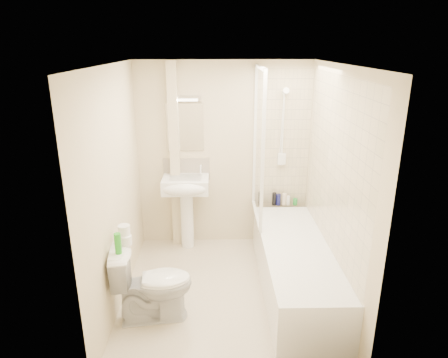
{
  "coord_description": "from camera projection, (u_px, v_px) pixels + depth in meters",
  "views": [
    {
      "loc": [
        -0.1,
        -3.72,
        2.58
      ],
      "look_at": [
        -0.02,
        0.2,
        1.25
      ],
      "focal_mm": 32.0,
      "sensor_mm": 36.0,
      "label": 1
    }
  ],
  "objects": [
    {
      "name": "floor",
      "position": [
        226.0,
        293.0,
        4.36
      ],
      "size": [
        2.5,
        2.5,
        0.0
      ],
      "primitive_type": "plane",
      "color": "beige",
      "rests_on": "ground"
    },
    {
      "name": "wall_back",
      "position": [
        223.0,
        156.0,
        5.15
      ],
      "size": [
        2.2,
        0.02,
        2.4
      ],
      "primitive_type": "cube",
      "color": "beige",
      "rests_on": "ground"
    },
    {
      "name": "wall_left",
      "position": [
        115.0,
        191.0,
        3.95
      ],
      "size": [
        0.02,
        2.5,
        2.4
      ],
      "primitive_type": "cube",
      "color": "beige",
      "rests_on": "ground"
    },
    {
      "name": "wall_right",
      "position": [
        336.0,
        189.0,
        3.99
      ],
      "size": [
        0.02,
        2.5,
        2.4
      ],
      "primitive_type": "cube",
      "color": "beige",
      "rests_on": "ground"
    },
    {
      "name": "ceiling",
      "position": [
        226.0,
        65.0,
        3.58
      ],
      "size": [
        2.2,
        2.5,
        0.02
      ],
      "primitive_type": "cube",
      "color": "white",
      "rests_on": "wall_back"
    },
    {
      "name": "tile_back",
      "position": [
        282.0,
        139.0,
        5.08
      ],
      "size": [
        0.7,
        0.01,
        1.75
      ],
      "primitive_type": "cube",
      "color": "beige",
      "rests_on": "wall_back"
    },
    {
      "name": "tile_right",
      "position": [
        336.0,
        166.0,
        3.95
      ],
      "size": [
        0.01,
        2.1,
        1.75
      ],
      "primitive_type": "cube",
      "color": "beige",
      "rests_on": "wall_right"
    },
    {
      "name": "pipe_boxing",
      "position": [
        175.0,
        158.0,
        5.08
      ],
      "size": [
        0.12,
        0.12,
        2.4
      ],
      "primitive_type": "cube",
      "color": "beige",
      "rests_on": "ground"
    },
    {
      "name": "splashback",
      "position": [
        186.0,
        169.0,
        5.19
      ],
      "size": [
        0.6,
        0.02,
        0.3
      ],
      "primitive_type": "cube",
      "color": "beige",
      "rests_on": "wall_back"
    },
    {
      "name": "mirror",
      "position": [
        185.0,
        127.0,
        5.01
      ],
      "size": [
        0.46,
        0.01,
        0.6
      ],
      "primitive_type": "cube",
      "color": "white",
      "rests_on": "wall_back"
    },
    {
      "name": "strip_light",
      "position": [
        184.0,
        98.0,
        4.87
      ],
      "size": [
        0.42,
        0.07,
        0.07
      ],
      "primitive_type": "cube",
      "color": "silver",
      "rests_on": "wall_back"
    },
    {
      "name": "bathtub",
      "position": [
        295.0,
        267.0,
        4.31
      ],
      "size": [
        0.7,
        2.1,
        0.55
      ],
      "color": "white",
      "rests_on": "ground"
    },
    {
      "name": "shower_screen",
      "position": [
        258.0,
        146.0,
        4.65
      ],
      "size": [
        0.04,
        0.92,
        1.8
      ],
      "color": "white",
      "rests_on": "bathtub"
    },
    {
      "name": "shower_fixture",
      "position": [
        283.0,
        130.0,
        5.0
      ],
      "size": [
        0.1,
        0.16,
        0.99
      ],
      "color": "white",
      "rests_on": "wall_back"
    },
    {
      "name": "pedestal_sink",
      "position": [
        186.0,
        193.0,
        5.05
      ],
      "size": [
        0.58,
        0.52,
        1.12
      ],
      "color": "white",
      "rests_on": "ground"
    },
    {
      "name": "bottle_black_a",
      "position": [
        261.0,
        199.0,
        5.26
      ],
      "size": [
        0.06,
        0.06,
        0.18
      ],
      "primitive_type": "cylinder",
      "color": "black",
      "rests_on": "bathtub"
    },
    {
      "name": "bottle_black_b",
      "position": [
        274.0,
        199.0,
        5.26
      ],
      "size": [
        0.05,
        0.05,
        0.17
      ],
      "primitive_type": "cylinder",
      "color": "black",
      "rests_on": "bathtub"
    },
    {
      "name": "bottle_blue",
      "position": [
        278.0,
        200.0,
        5.27
      ],
      "size": [
        0.06,
        0.06,
        0.15
      ],
      "primitive_type": "cylinder",
      "color": "#141558",
      "rests_on": "bathtub"
    },
    {
      "name": "bottle_cream",
      "position": [
        284.0,
        199.0,
        5.27
      ],
      "size": [
        0.06,
        0.06,
        0.16
      ],
      "primitive_type": "cylinder",
      "color": "beige",
      "rests_on": "bathtub"
    },
    {
      "name": "bottle_white_b",
      "position": [
        288.0,
        200.0,
        5.28
      ],
      "size": [
        0.05,
        0.05,
        0.12
      ],
      "primitive_type": "cylinder",
      "color": "white",
      "rests_on": "bathtub"
    },
    {
      "name": "bottle_green",
      "position": [
        295.0,
        202.0,
        5.28
      ],
      "size": [
        0.06,
        0.06,
        0.09
      ],
      "primitive_type": "cylinder",
      "color": "green",
      "rests_on": "bathtub"
    },
    {
      "name": "toilet",
      "position": [
        153.0,
        283.0,
        3.85
      ],
      "size": [
        0.63,
        0.87,
        0.77
      ],
      "primitive_type": "imported",
      "rotation": [
        0.0,
        0.0,
        1.71
      ],
      "color": "white",
      "rests_on": "ground"
    },
    {
      "name": "toilet_roll_lower",
      "position": [
        127.0,
        240.0,
        3.78
      ],
      "size": [
        0.1,
        0.1,
        0.09
      ],
      "primitive_type": "cylinder",
      "color": "white",
      "rests_on": "toilet"
    },
    {
      "name": "toilet_roll_upper",
      "position": [
        124.0,
        230.0,
        3.78
      ],
      "size": [
        0.11,
        0.11,
        0.1
      ],
      "primitive_type": "cylinder",
      "color": "white",
      "rests_on": "toilet_roll_lower"
    },
    {
      "name": "green_bottle",
      "position": [
        118.0,
        244.0,
        3.61
      ],
      "size": [
        0.06,
        0.06,
        0.2
      ],
      "primitive_type": "cylinder",
      "color": "green",
      "rests_on": "toilet"
    }
  ]
}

